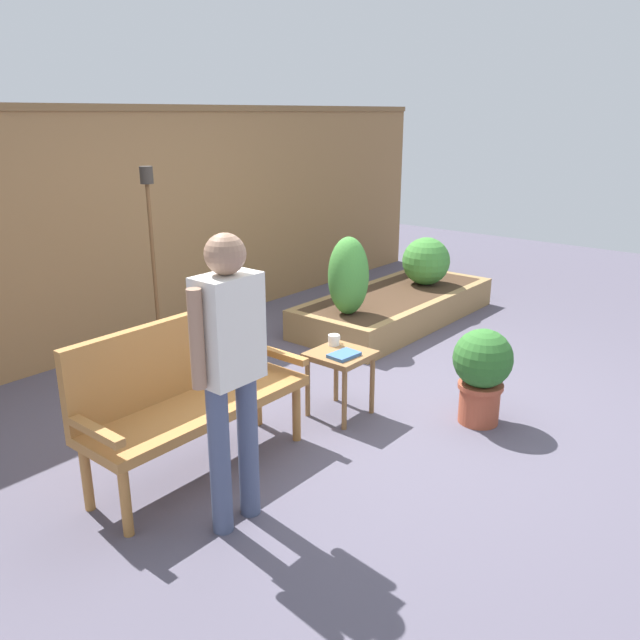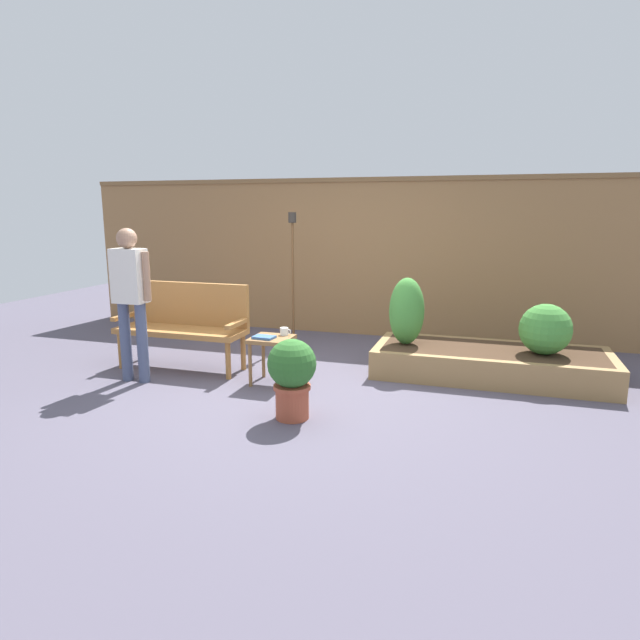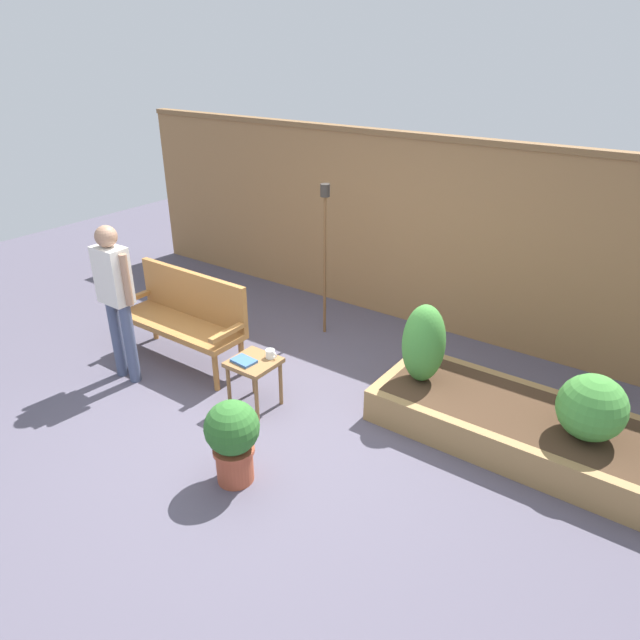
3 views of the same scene
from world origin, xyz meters
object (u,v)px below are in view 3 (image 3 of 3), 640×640
at_px(garden_bench, 186,312).
at_px(shrub_near_bench, 424,343).
at_px(person_by_bench, 115,291).
at_px(potted_boxwood, 233,437).
at_px(cup_on_table, 271,354).
at_px(side_table, 254,369).
at_px(shrub_far_corner, 592,408).
at_px(book_on_table, 244,361).
at_px(tiki_torch, 325,234).

distance_m(garden_bench, shrub_near_bench, 2.44).
bearing_deg(person_by_bench, garden_bench, 70.71).
bearing_deg(potted_boxwood, cup_on_table, 114.53).
height_order(side_table, shrub_far_corner, shrub_far_corner).
bearing_deg(shrub_far_corner, person_by_bench, -163.10).
distance_m(garden_bench, shrub_far_corner, 3.81).
bearing_deg(garden_bench, person_by_bench, -109.29).
relative_size(book_on_table, shrub_near_bench, 0.29).
relative_size(book_on_table, potted_boxwood, 0.30).
distance_m(side_table, shrub_near_bench, 1.51).
bearing_deg(shrub_near_bench, potted_boxwood, -112.40).
xyz_separation_m(cup_on_table, tiki_torch, (-0.45, 1.47, 0.65)).
distance_m(shrub_near_bench, person_by_bench, 2.87).
bearing_deg(cup_on_table, shrub_near_bench, 32.64).
distance_m(book_on_table, potted_boxwood, 0.96).
xyz_separation_m(garden_bench, cup_on_table, (1.24, -0.14, -0.03)).
distance_m(book_on_table, tiki_torch, 1.82).
distance_m(shrub_near_bench, shrub_far_corner, 1.40).
bearing_deg(side_table, shrub_far_corner, 18.02).
relative_size(garden_bench, side_table, 3.00).
height_order(side_table, tiki_torch, tiki_torch).
bearing_deg(cup_on_table, side_table, -125.23).
xyz_separation_m(shrub_near_bench, shrub_far_corner, (1.40, -0.00, -0.11)).
bearing_deg(cup_on_table, book_on_table, -125.37).
xyz_separation_m(potted_boxwood, shrub_far_corner, (2.09, 1.68, 0.16)).
height_order(book_on_table, potted_boxwood, potted_boxwood).
distance_m(side_table, book_on_table, 0.13).
relative_size(garden_bench, shrub_near_bench, 1.98).
height_order(book_on_table, person_by_bench, person_by_bench).
bearing_deg(tiki_torch, shrub_near_bench, -25.22).
distance_m(cup_on_table, shrub_near_bench, 1.35).
bearing_deg(potted_boxwood, person_by_bench, 165.99).
bearing_deg(book_on_table, side_table, 58.85).
distance_m(potted_boxwood, person_by_bench, 2.02).
bearing_deg(side_table, book_on_table, -125.63).
bearing_deg(garden_bench, book_on_table, -17.03).
distance_m(garden_bench, potted_boxwood, 2.01).
bearing_deg(tiki_torch, cup_on_table, -73.00).
height_order(cup_on_table, shrub_far_corner, shrub_far_corner).
xyz_separation_m(potted_boxwood, tiki_torch, (-0.89, 2.43, 0.77)).
xyz_separation_m(shrub_far_corner, tiki_torch, (-2.98, 0.74, 0.61)).
relative_size(shrub_near_bench, shrub_far_corner, 1.41).
bearing_deg(person_by_bench, side_table, 14.71).
distance_m(garden_bench, cup_on_table, 1.24).
bearing_deg(side_table, tiki_torch, 102.67).
relative_size(garden_bench, book_on_table, 6.90).
relative_size(cup_on_table, book_on_table, 0.56).
xyz_separation_m(garden_bench, person_by_bench, (-0.22, -0.62, 0.39)).
distance_m(tiki_torch, person_by_bench, 2.21).
height_order(shrub_far_corner, tiki_torch, tiki_torch).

